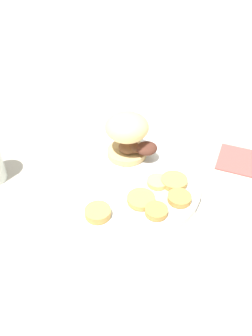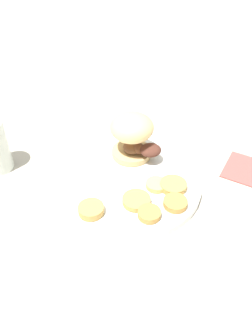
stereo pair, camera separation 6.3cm
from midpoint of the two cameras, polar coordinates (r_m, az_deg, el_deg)
ground_plane at (r=0.65m, az=2.74°, el=-2.98°), size 4.00×4.00×0.00m
dinner_plate at (r=0.65m, az=2.77°, el=-2.35°), size 0.29×0.29×0.02m
sandwich at (r=0.67m, az=3.99°, el=5.74°), size 0.09×0.12×0.10m
potato_round_0 at (r=0.57m, az=-2.98°, el=-7.36°), size 0.05×0.05×0.01m
potato_round_1 at (r=0.57m, az=7.24°, el=-8.04°), size 0.04×0.04×0.01m
potato_round_2 at (r=0.59m, az=4.86°, el=-5.77°), size 0.05×0.05×0.01m
potato_round_3 at (r=0.63m, az=8.17°, el=-2.99°), size 0.04×0.04×0.01m
potato_round_4 at (r=0.60m, az=11.59°, el=-6.10°), size 0.04×0.04×0.01m
potato_round_5 at (r=0.63m, az=11.09°, el=-3.10°), size 0.05×0.05×0.01m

